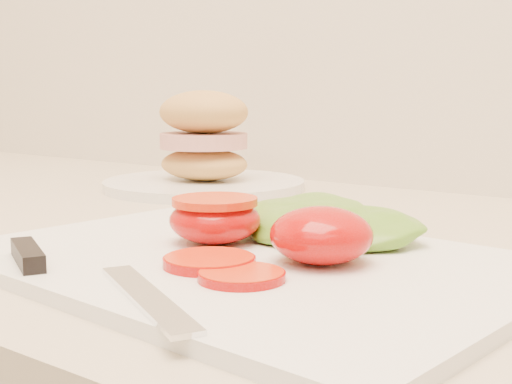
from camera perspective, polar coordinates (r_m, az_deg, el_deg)
The scene contains 9 objects.
cutting_board at distance 0.51m, azimuth -0.68°, elevation -5.66°, with size 0.40×0.29×0.01m, color white.
tomato_half_dome at distance 0.49m, azimuth 5.25°, elevation -3.45°, with size 0.07×0.07×0.04m, color #B7120F.
tomato_half_cut at distance 0.55m, azimuth -3.30°, elevation -2.07°, with size 0.07×0.07×0.04m.
tomato_slice_0 at distance 0.48m, azimuth -3.75°, elevation -5.54°, with size 0.06×0.06×0.01m, color #E74A1A.
tomato_slice_1 at distance 0.45m, azimuth -1.17°, elevation -6.70°, with size 0.05×0.05×0.01m, color #E74A1A.
lettuce_leaf_0 at distance 0.58m, azimuth 3.67°, elevation -2.14°, with size 0.15×0.10×0.03m, color #67A12A.
lettuce_leaf_1 at distance 0.56m, azimuth 8.05°, elevation -2.88°, with size 0.11×0.08×0.02m, color #67A12A.
knife at distance 0.47m, azimuth -14.72°, elevation -6.02°, with size 0.23×0.08×0.01m.
sandwich_plate at distance 0.92m, azimuth -4.19°, elevation 3.09°, with size 0.26×0.26×0.13m.
Camera 1 is at (-0.34, 1.15, 1.06)m, focal length 50.00 mm.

